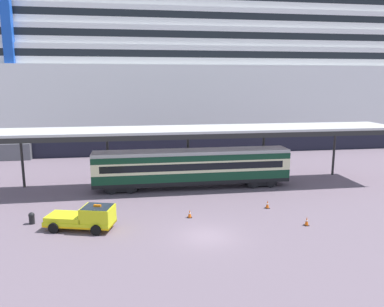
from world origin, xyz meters
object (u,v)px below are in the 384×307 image
(traffic_cone_mid, at_px, (267,204))
(traffic_cone_far, at_px, (307,221))
(train_carriage, at_px, (192,167))
(quay_bollard, at_px, (32,218))
(traffic_cone_near, at_px, (190,214))
(service_truck, at_px, (86,217))
(dockside_crane, at_px, (9,10))
(cruise_ship, at_px, (116,77))

(traffic_cone_mid, relative_size, traffic_cone_far, 1.02)
(train_carriage, bearing_deg, quay_bollard, -150.11)
(traffic_cone_near, bearing_deg, traffic_cone_mid, 9.83)
(traffic_cone_mid, distance_m, quay_bollard, 19.97)
(traffic_cone_mid, bearing_deg, service_truck, -170.71)
(traffic_cone_far, xyz_separation_m, quay_bollard, (-21.59, 3.73, 0.17))
(traffic_cone_mid, distance_m, dockside_crane, 44.39)
(service_truck, height_order, traffic_cone_mid, service_truck)
(train_carriage, xyz_separation_m, service_truck, (-9.81, -10.06, -1.31))
(train_carriage, bearing_deg, cruise_ship, 105.39)
(service_truck, bearing_deg, quay_bollard, 157.56)
(dockside_crane, bearing_deg, traffic_cone_far, -46.71)
(cruise_ship, bearing_deg, traffic_cone_mid, -69.91)
(service_truck, distance_m, traffic_cone_far, 17.23)
(traffic_cone_near, relative_size, traffic_cone_far, 0.97)
(quay_bollard, bearing_deg, service_truck, -22.44)
(cruise_ship, xyz_separation_m, dockside_crane, (-13.76, -12.35, 9.07))
(traffic_cone_mid, xyz_separation_m, quay_bollard, (-19.96, -0.68, 0.16))
(service_truck, height_order, quay_bollard, service_truck)
(traffic_cone_far, bearing_deg, train_carriage, 121.46)
(cruise_ship, bearing_deg, service_truck, -91.30)
(cruise_ship, relative_size, dockside_crane, 2.12)
(cruise_ship, distance_m, service_truck, 43.61)
(service_truck, relative_size, dockside_crane, 0.08)
(train_carriage, height_order, traffic_cone_mid, train_carriage)
(traffic_cone_near, height_order, dockside_crane, dockside_crane)
(service_truck, xyz_separation_m, traffic_cone_far, (17.12, -1.88, -0.64))
(traffic_cone_near, bearing_deg, service_truck, -171.19)
(traffic_cone_far, bearing_deg, quay_bollard, 170.20)
(dockside_crane, bearing_deg, traffic_cone_near, -53.68)
(cruise_ship, height_order, quay_bollard, cruise_ship)
(traffic_cone_far, bearing_deg, traffic_cone_near, 160.47)
(traffic_cone_near, bearing_deg, dockside_crane, 126.32)
(cruise_ship, bearing_deg, dockside_crane, -138.09)
(train_carriage, relative_size, quay_bollard, 21.52)
(traffic_cone_near, height_order, traffic_cone_mid, traffic_cone_mid)
(dockside_crane, distance_m, quay_bollard, 35.66)
(traffic_cone_far, relative_size, quay_bollard, 0.74)
(traffic_cone_near, bearing_deg, traffic_cone_far, -19.53)
(traffic_cone_near, xyz_separation_m, dockside_crane, (-21.02, 28.60, 20.60))
(quay_bollard, bearing_deg, traffic_cone_mid, 1.96)
(cruise_ship, xyz_separation_m, service_truck, (-0.96, -42.22, -10.88))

